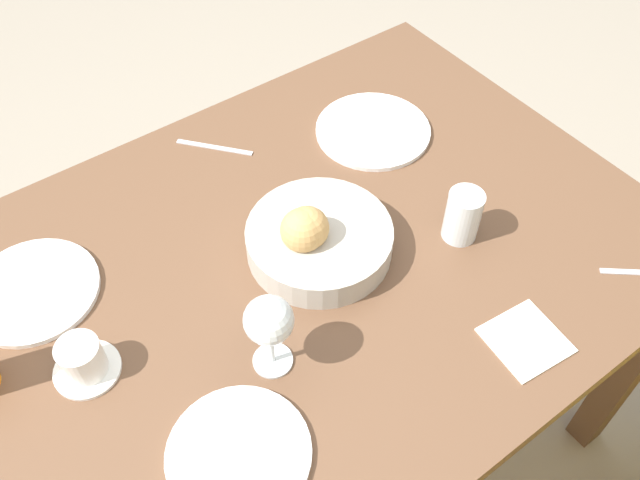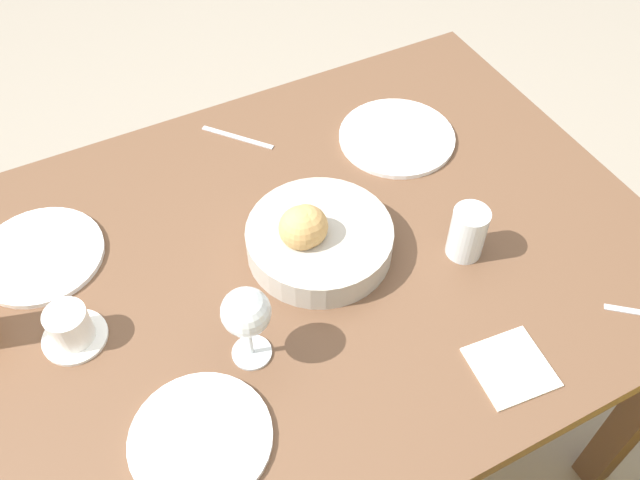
{
  "view_description": "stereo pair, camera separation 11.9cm",
  "coord_description": "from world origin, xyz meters",
  "px_view_note": "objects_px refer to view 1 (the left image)",
  "views": [
    {
      "loc": [
        0.38,
        0.62,
        1.7
      ],
      "look_at": [
        -0.07,
        0.0,
        0.78
      ],
      "focal_mm": 38.0,
      "sensor_mm": 36.0,
      "label": 1
    },
    {
      "loc": [
        0.28,
        0.68,
        1.7
      ],
      "look_at": [
        -0.07,
        0.0,
        0.78
      ],
      "focal_mm": 38.0,
      "sensor_mm": 36.0,
      "label": 2
    }
  ],
  "objects_px": {
    "plate_far_center": "(239,453)",
    "wine_glass": "(269,322)",
    "bread_basket": "(317,239)",
    "plate_near_right": "(33,291)",
    "coffee_cup": "(83,360)",
    "knife_silver": "(214,147)",
    "spoon_coffee": "(635,272)",
    "napkin": "(526,340)",
    "plate_near_left": "(373,130)",
    "water_tumbler": "(463,216)"
  },
  "relations": [
    {
      "from": "wine_glass",
      "to": "spoon_coffee",
      "type": "xyz_separation_m",
      "value": [
        -0.61,
        0.23,
        -0.11
      ]
    },
    {
      "from": "bread_basket",
      "to": "coffee_cup",
      "type": "height_order",
      "value": "bread_basket"
    },
    {
      "from": "water_tumbler",
      "to": "coffee_cup",
      "type": "relative_size",
      "value": 0.97
    },
    {
      "from": "coffee_cup",
      "to": "water_tumbler",
      "type": "bearing_deg",
      "value": 168.32
    },
    {
      "from": "plate_far_center",
      "to": "knife_silver",
      "type": "relative_size",
      "value": 1.6
    },
    {
      "from": "plate_near_right",
      "to": "napkin",
      "type": "distance_m",
      "value": 0.83
    },
    {
      "from": "napkin",
      "to": "bread_basket",
      "type": "bearing_deg",
      "value": -64.76
    },
    {
      "from": "wine_glass",
      "to": "plate_near_left",
      "type": "bearing_deg",
      "value": -144.89
    },
    {
      "from": "napkin",
      "to": "knife_silver",
      "type": "bearing_deg",
      "value": -76.1
    },
    {
      "from": "plate_far_center",
      "to": "water_tumbler",
      "type": "relative_size",
      "value": 2.07
    },
    {
      "from": "water_tumbler",
      "to": "spoon_coffee",
      "type": "bearing_deg",
      "value": 127.3
    },
    {
      "from": "spoon_coffee",
      "to": "water_tumbler",
      "type": "bearing_deg",
      "value": -52.7
    },
    {
      "from": "bread_basket",
      "to": "water_tumbler",
      "type": "bearing_deg",
      "value": 153.23
    },
    {
      "from": "wine_glass",
      "to": "knife_silver",
      "type": "relative_size",
      "value": 1.18
    },
    {
      "from": "coffee_cup",
      "to": "knife_silver",
      "type": "distance_m",
      "value": 0.54
    },
    {
      "from": "plate_near_right",
      "to": "spoon_coffee",
      "type": "height_order",
      "value": "plate_near_right"
    },
    {
      "from": "plate_near_left",
      "to": "plate_near_right",
      "type": "bearing_deg",
      "value": -1.62
    },
    {
      "from": "plate_near_right",
      "to": "spoon_coffee",
      "type": "xyz_separation_m",
      "value": [
        -0.87,
        0.58,
        -0.0
      ]
    },
    {
      "from": "plate_near_left",
      "to": "wine_glass",
      "type": "relative_size",
      "value": 1.54
    },
    {
      "from": "plate_near_right",
      "to": "wine_glass",
      "type": "xyz_separation_m",
      "value": [
        -0.26,
        0.35,
        0.11
      ]
    },
    {
      "from": "plate_far_center",
      "to": "wine_glass",
      "type": "bearing_deg",
      "value": -141.5
    },
    {
      "from": "plate_near_right",
      "to": "wine_glass",
      "type": "height_order",
      "value": "wine_glass"
    },
    {
      "from": "wine_glass",
      "to": "knife_silver",
      "type": "distance_m",
      "value": 0.53
    },
    {
      "from": "plate_far_center",
      "to": "water_tumbler",
      "type": "bearing_deg",
      "value": -167.71
    },
    {
      "from": "water_tumbler",
      "to": "wine_glass",
      "type": "bearing_deg",
      "value": 2.73
    },
    {
      "from": "knife_silver",
      "to": "napkin",
      "type": "xyz_separation_m",
      "value": [
        -0.17,
        0.7,
        0.0
      ]
    },
    {
      "from": "bread_basket",
      "to": "plate_near_left",
      "type": "height_order",
      "value": "bread_basket"
    },
    {
      "from": "bread_basket",
      "to": "plate_near_right",
      "type": "bearing_deg",
      "value": -25.82
    },
    {
      "from": "spoon_coffee",
      "to": "napkin",
      "type": "xyz_separation_m",
      "value": [
        0.26,
        -0.02,
        0.0
      ]
    },
    {
      "from": "coffee_cup",
      "to": "napkin",
      "type": "height_order",
      "value": "coffee_cup"
    },
    {
      "from": "plate_near_left",
      "to": "plate_far_center",
      "type": "relative_size",
      "value": 1.14
    },
    {
      "from": "knife_silver",
      "to": "napkin",
      "type": "height_order",
      "value": "napkin"
    },
    {
      "from": "bread_basket",
      "to": "plate_near_right",
      "type": "xyz_separation_m",
      "value": [
        0.44,
        -0.21,
        -0.03
      ]
    },
    {
      "from": "bread_basket",
      "to": "plate_near_left",
      "type": "relative_size",
      "value": 1.08
    },
    {
      "from": "plate_far_center",
      "to": "napkin",
      "type": "height_order",
      "value": "plate_far_center"
    },
    {
      "from": "plate_far_center",
      "to": "water_tumbler",
      "type": "distance_m",
      "value": 0.56
    },
    {
      "from": "napkin",
      "to": "water_tumbler",
      "type": "bearing_deg",
      "value": -106.95
    },
    {
      "from": "wine_glass",
      "to": "spoon_coffee",
      "type": "bearing_deg",
      "value": 159.55
    },
    {
      "from": "bread_basket",
      "to": "water_tumbler",
      "type": "height_order",
      "value": "bread_basket"
    },
    {
      "from": "plate_near_right",
      "to": "water_tumbler",
      "type": "relative_size",
      "value": 2.21
    },
    {
      "from": "plate_far_center",
      "to": "coffee_cup",
      "type": "bearing_deg",
      "value": -65.02
    },
    {
      "from": "water_tumbler",
      "to": "knife_silver",
      "type": "height_order",
      "value": "water_tumbler"
    },
    {
      "from": "bread_basket",
      "to": "knife_silver",
      "type": "relative_size",
      "value": 1.97
    },
    {
      "from": "plate_near_left",
      "to": "plate_far_center",
      "type": "distance_m",
      "value": 0.74
    },
    {
      "from": "wine_glass",
      "to": "water_tumbler",
      "type": "bearing_deg",
      "value": -177.27
    },
    {
      "from": "plate_far_center",
      "to": "wine_glass",
      "type": "xyz_separation_m",
      "value": [
        -0.12,
        -0.1,
        0.11
      ]
    },
    {
      "from": "wine_glass",
      "to": "knife_silver",
      "type": "xyz_separation_m",
      "value": [
        -0.18,
        -0.49,
        -0.11
      ]
    },
    {
      "from": "coffee_cup",
      "to": "knife_silver",
      "type": "bearing_deg",
      "value": -142.05
    },
    {
      "from": "plate_near_left",
      "to": "napkin",
      "type": "distance_m",
      "value": 0.56
    },
    {
      "from": "plate_near_left",
      "to": "plate_far_center",
      "type": "height_order",
      "value": "same"
    }
  ]
}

